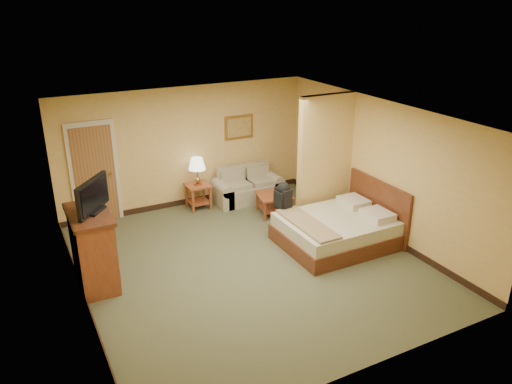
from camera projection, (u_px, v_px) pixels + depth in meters
floor at (249, 263)px, 8.68m from camera, size 6.00×6.00×0.00m
ceiling at (249, 116)px, 7.71m from camera, size 6.00×6.00×0.00m
back_wall at (186, 147)px, 10.67m from camera, size 5.50×0.02×2.60m
left_wall at (75, 228)px, 7.02m from camera, size 0.02×6.00×2.60m
right_wall at (380, 169)px, 9.37m from camera, size 0.02×6.00×2.60m
partition at (325, 160)px, 9.88m from camera, size 1.20×0.15×2.60m
door at (95, 174)px, 9.90m from camera, size 0.94×0.16×2.10m
baseboard at (189, 201)px, 11.12m from camera, size 5.50×0.02×0.12m
loveseat at (248, 190)px, 11.23m from camera, size 1.53×0.71×0.78m
side_table at (198, 193)px, 10.77m from camera, size 0.50×0.50×0.55m
table_lamp at (197, 164)px, 10.53m from camera, size 0.36×0.36×0.60m
coffee_table at (274, 200)px, 10.51m from camera, size 0.81×0.81×0.44m
wall_picture at (239, 127)px, 11.07m from camera, size 0.69×0.04×0.53m
dresser at (93, 248)px, 7.86m from camera, size 0.61×1.17×1.25m
tv at (93, 197)px, 7.58m from camera, size 0.59×0.71×0.52m
bed at (339, 229)px, 9.26m from camera, size 1.99×1.69×1.10m
backpack at (283, 195)px, 9.45m from camera, size 0.25×0.33×0.53m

